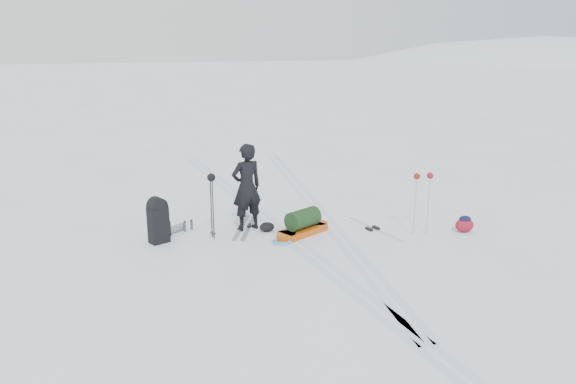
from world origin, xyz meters
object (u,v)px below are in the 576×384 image
object	(u,v)px
skier	(247,187)
ski_poles_black	(211,185)
pulk_sled	(303,225)
expedition_rucksack	(160,221)

from	to	relation	value
skier	ski_poles_black	distance (m)	0.92
pulk_sled	expedition_rucksack	world-z (taller)	expedition_rucksack
expedition_rucksack	ski_poles_black	size ratio (longest dim) A/B	0.69
skier	pulk_sled	size ratio (longest dim) A/B	1.31
expedition_rucksack	ski_poles_black	xyz separation A→B (m)	(1.08, -0.15, 0.71)
skier	expedition_rucksack	xyz separation A→B (m)	(-1.92, -0.16, -0.52)
skier	pulk_sled	world-z (taller)	skier
skier	ski_poles_black	size ratio (longest dim) A/B	1.37
expedition_rucksack	ski_poles_black	bearing A→B (deg)	-29.64
pulk_sled	ski_poles_black	bearing A→B (deg)	142.02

